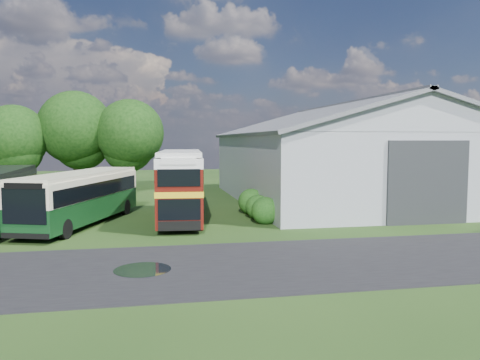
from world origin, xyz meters
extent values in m
plane|color=black|center=(0.00, 0.00, 0.00)|extent=(120.00, 120.00, 0.00)
cube|color=black|center=(3.00, -3.00, 0.00)|extent=(60.00, 8.00, 0.02)
cylinder|color=black|center=(-1.50, -3.00, 0.00)|extent=(2.20, 2.20, 0.01)
cube|color=gray|center=(15.00, 16.00, 2.75)|extent=(18.00, 24.00, 5.50)
cube|color=#2D3033|center=(15.00, 3.92, 2.50)|extent=(5.20, 0.18, 5.00)
cylinder|color=black|center=(-13.00, 23.50, 1.53)|extent=(0.56, 0.56, 3.06)
sphere|color=black|center=(-13.00, 23.50, 5.27)|extent=(5.78, 5.78, 5.78)
cylinder|color=black|center=(-8.00, 24.80, 1.80)|extent=(0.56, 0.56, 3.60)
sphere|color=black|center=(-8.00, 24.80, 6.20)|extent=(6.80, 6.80, 6.80)
cylinder|color=black|center=(-3.00, 23.80, 1.66)|extent=(0.56, 0.56, 3.31)
sphere|color=black|center=(-3.00, 23.80, 5.70)|extent=(6.26, 6.26, 6.26)
sphere|color=#194714|center=(5.60, 6.00, 0.00)|extent=(1.70, 1.70, 1.70)
sphere|color=#194714|center=(5.60, 8.00, 0.00)|extent=(1.60, 1.60, 1.60)
sphere|color=#194714|center=(5.60, 10.00, 0.00)|extent=(1.80, 1.80, 1.80)
cube|color=#0E3416|center=(-5.23, 7.72, 1.72)|extent=(6.14, 11.57, 2.82)
cube|color=#4D100B|center=(0.70, 8.18, 2.33)|extent=(3.37, 10.29, 4.05)
camera|label=1|loc=(-1.11, -21.06, 4.98)|focal=35.00mm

